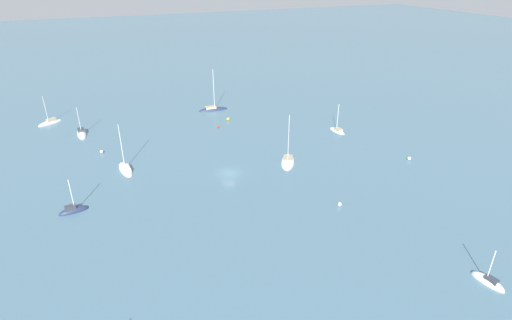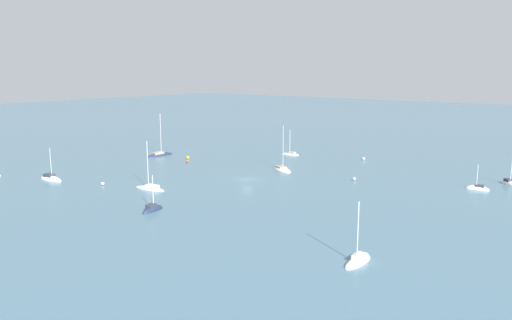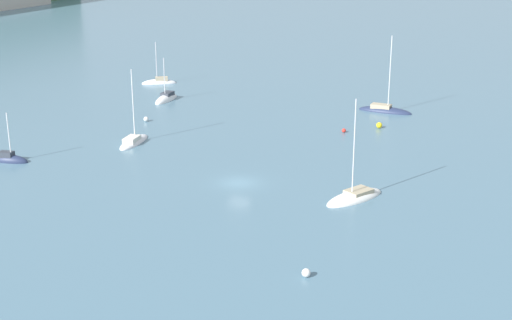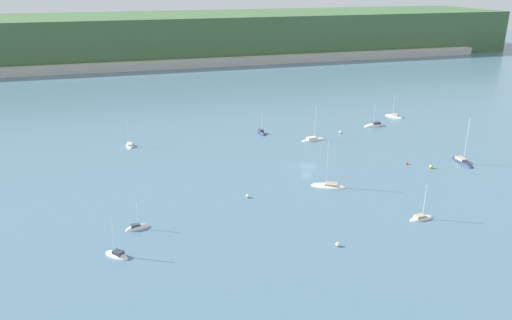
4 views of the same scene
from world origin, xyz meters
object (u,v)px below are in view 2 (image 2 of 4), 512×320
Objects in this scene: sailboat_2 at (358,262)px; sailboat_7 at (509,184)px; sailboat_1 at (51,179)px; mooring_buoy_1 at (188,157)px; mooring_buoy_2 at (187,162)px; sailboat_5 at (160,155)px; mooring_buoy_0 at (103,184)px; sailboat_9 at (153,210)px; sailboat_4 at (478,189)px; sailboat_6 at (291,154)px; sailboat_8 at (282,170)px; mooring_buoy_4 at (354,179)px; sailboat_0 at (150,189)px; mooring_buoy_3 at (364,159)px.

sailboat_7 is at bearing 174.74° from sailboat_2.
sailboat_2 is (-76.57, 1.59, 0.01)m from sailboat_1.
mooring_buoy_1 reaches higher than mooring_buoy_2.
sailboat_5 is 10.22m from mooring_buoy_1.
sailboat_9 is at bearing 165.29° from mooring_buoy_0.
sailboat_4 is at bearing 29.37° from sailboat_1.
mooring_buoy_2 is (14.25, 27.66, 0.18)m from sailboat_6.
mooring_buoy_0 is at bearing 12.74° from sailboat_1.
sailboat_2 is 1.23× the size of sailboat_9.
sailboat_9 is (44.59, 60.80, 0.01)m from sailboat_7.
mooring_buoy_2 is at bearing 134.64° from mooring_buoy_1.
sailboat_9 is (-2.84, 43.29, 0.03)m from sailboat_8.
mooring_buoy_0 is (68.04, 54.64, 0.27)m from sailboat_7.
sailboat_8 reaches higher than sailboat_1.
mooring_buoy_4 is at bearing -169.60° from mooring_buoy_2.
sailboat_9 is 51.31m from mooring_buoy_1.
mooring_buoy_0 is (-19.03, 32.48, 0.25)m from sailboat_5.
sailboat_8 is at bearing 1.55° from mooring_buoy_4.
mooring_buoy_1 is (29.50, 3.46, 0.35)m from sailboat_8.
sailboat_6 is 9.02× the size of mooring_buoy_1.
sailboat_8 is (-11.08, 19.98, -0.03)m from sailboat_6.
mooring_buoy_3 is at bearing -114.59° from sailboat_0.
sailboat_8 is 1.64× the size of sailboat_9.
sailboat_4 is at bearing 153.66° from mooring_buoy_3.
sailboat_2 reaches higher than sailboat_4.
sailboat_9 is (-12.83, 10.22, -0.01)m from sailboat_0.
sailboat_6 reaches higher than mooring_buoy_1.
sailboat_5 is 57.45m from mooring_buoy_3.
sailboat_5 reaches higher than sailboat_9.
sailboat_5 is 1.65× the size of sailboat_6.
sailboat_4 is 65.64m from sailboat_9.
sailboat_7 is (-4.07, -9.16, 0.03)m from sailboat_4.
sailboat_8 is at bearing -112.90° from sailboat_0.
mooring_buoy_4 is (-9.87, 24.60, -0.02)m from mooring_buoy_3.
sailboat_7 is (-81.90, -58.56, 0.01)m from sailboat_1.
mooring_buoy_4 is at bearing 7.41° from sailboat_4.
sailboat_2 is 10.22× the size of mooring_buoy_1.
sailboat_7 is (-57.41, -50.58, -0.02)m from sailboat_0.
mooring_buoy_0 is at bearing -95.05° from sailboat_7.
sailboat_8 is at bearing -113.56° from sailboat_7.
sailboat_0 is 16.40m from sailboat_9.
sailboat_4 reaches higher than mooring_buoy_2.
mooring_buoy_0 is 0.95× the size of mooring_buoy_3.
sailboat_4 is at bearing -161.94° from mooring_buoy_4.
mooring_buoy_1 is at bearing 79.44° from sailboat_1.
mooring_buoy_0 is (62.72, -5.50, 0.27)m from sailboat_2.
sailboat_2 is at bearing 174.98° from mooring_buoy_0.
sailboat_8 reaches higher than sailboat_0.
sailboat_8 is 19.36m from mooring_buoy_4.
sailboat_5 is 1.80× the size of sailboat_9.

